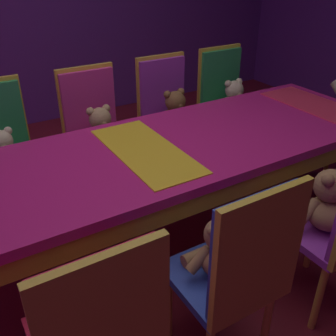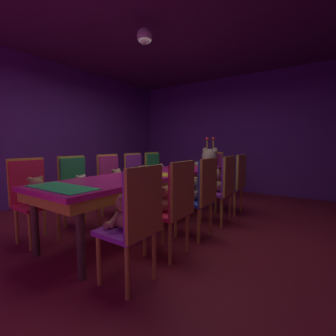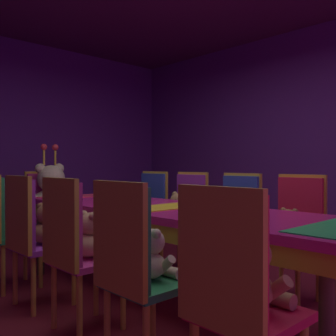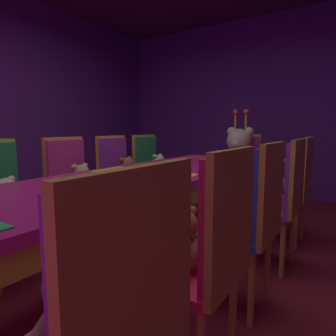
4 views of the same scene
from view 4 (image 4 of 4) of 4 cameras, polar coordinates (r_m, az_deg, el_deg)
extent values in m
plane|color=maroon|center=(2.38, -4.52, -18.97)|extent=(7.90, 7.90, 0.00)
cube|color=#59267F|center=(5.06, 18.52, 11.04)|extent=(5.20, 0.12, 2.80)
cube|color=#C61E72|center=(2.15, -4.71, -1.69)|extent=(0.90, 3.12, 0.05)
cube|color=gold|center=(2.17, -4.69, -3.65)|extent=(0.88, 3.06, 0.10)
cylinder|color=#4C3826|center=(3.30, 16.17, -5.27)|extent=(0.07, 0.07, 0.69)
cylinder|color=#4C3826|center=(3.59, 4.39, -3.95)|extent=(0.07, 0.07, 0.69)
cube|color=yellow|center=(2.15, -4.72, -0.95)|extent=(0.77, 0.32, 0.01)
cube|color=#E52D4C|center=(3.29, 9.64, 1.93)|extent=(0.77, 0.32, 0.01)
cube|color=#268C4C|center=(2.38, -28.48, -8.51)|extent=(0.40, 0.40, 0.04)
cylinder|color=gold|center=(2.39, -22.77, -13.87)|extent=(0.04, 0.04, 0.42)
cylinder|color=gold|center=(2.65, -26.74, -11.98)|extent=(0.04, 0.04, 0.42)
ellipsoid|color=beige|center=(2.35, -28.63, -6.27)|extent=(0.17, 0.17, 0.14)
sphere|color=beige|center=(2.32, -28.64, -3.37)|extent=(0.14, 0.14, 0.14)
sphere|color=#FDDCAD|center=(2.28, -28.07, -3.77)|extent=(0.05, 0.05, 0.05)
sphere|color=beige|center=(2.34, -27.79, -1.92)|extent=(0.05, 0.05, 0.05)
cylinder|color=beige|center=(2.36, -26.41, -5.76)|extent=(0.05, 0.12, 0.11)
cylinder|color=beige|center=(2.29, -26.22, -7.68)|extent=(0.06, 0.13, 0.06)
cylinder|color=beige|center=(2.25, -28.21, -8.08)|extent=(0.06, 0.13, 0.06)
cube|color=#CC338C|center=(2.70, -16.34, -6.00)|extent=(0.40, 0.40, 0.04)
cube|color=#CC338C|center=(2.79, -18.94, -0.04)|extent=(0.05, 0.38, 0.50)
cube|color=gold|center=(2.81, -19.21, -0.01)|extent=(0.03, 0.41, 0.55)
cylinder|color=gold|center=(2.76, -11.38, -10.55)|extent=(0.04, 0.04, 0.42)
cylinder|color=gold|center=(2.55, -16.54, -12.21)|extent=(0.04, 0.04, 0.42)
cylinder|color=gold|center=(2.98, -15.83, -9.29)|extent=(0.04, 0.04, 0.42)
cylinder|color=gold|center=(2.79, -20.87, -10.66)|extent=(0.04, 0.04, 0.42)
ellipsoid|color=tan|center=(2.68, -16.42, -3.86)|extent=(0.19, 0.19, 0.15)
sphere|color=tan|center=(2.65, -16.29, -1.02)|extent=(0.15, 0.15, 0.15)
sphere|color=tan|center=(2.61, -15.55, -1.36)|extent=(0.06, 0.06, 0.06)
sphere|color=tan|center=(2.69, -15.65, 0.35)|extent=(0.06, 0.06, 0.06)
sphere|color=tan|center=(2.62, -17.52, 0.09)|extent=(0.06, 0.06, 0.06)
cylinder|color=tan|center=(2.71, -14.38, -3.34)|extent=(0.05, 0.13, 0.12)
cylinder|color=tan|center=(2.59, -17.46, -3.96)|extent=(0.05, 0.13, 0.12)
cylinder|color=tan|center=(2.64, -13.81, -5.10)|extent=(0.06, 0.14, 0.06)
cylinder|color=tan|center=(2.57, -15.44, -5.48)|extent=(0.06, 0.14, 0.06)
cube|color=purple|center=(3.13, -8.00, -3.95)|extent=(0.40, 0.40, 0.04)
cube|color=purple|center=(3.21, -10.51, 1.17)|extent=(0.05, 0.38, 0.50)
cube|color=gold|center=(3.22, -10.79, 1.19)|extent=(0.03, 0.41, 0.55)
cylinder|color=gold|center=(3.20, -3.84, -7.84)|extent=(0.04, 0.04, 0.42)
cylinder|color=gold|center=(2.96, -7.62, -9.17)|extent=(0.04, 0.04, 0.42)
cylinder|color=gold|center=(3.40, -8.18, -6.99)|extent=(0.04, 0.04, 0.42)
cylinder|color=gold|center=(3.17, -12.04, -8.13)|extent=(0.04, 0.04, 0.42)
ellipsoid|color=brown|center=(3.11, -8.03, -2.04)|extent=(0.19, 0.19, 0.16)
sphere|color=brown|center=(3.08, -7.84, 0.50)|extent=(0.16, 0.16, 0.16)
sphere|color=#99663C|center=(3.04, -7.09, 0.22)|extent=(0.06, 0.06, 0.06)
sphere|color=brown|center=(3.12, -7.40, 1.69)|extent=(0.06, 0.06, 0.06)
sphere|color=brown|center=(3.04, -8.83, 1.50)|extent=(0.06, 0.06, 0.06)
cylinder|color=brown|center=(3.15, -6.33, -1.59)|extent=(0.05, 0.14, 0.13)
cylinder|color=brown|center=(3.01, -8.68, -2.07)|extent=(0.05, 0.14, 0.13)
cylinder|color=brown|center=(3.08, -5.61, -3.09)|extent=(0.07, 0.15, 0.07)
cylinder|color=brown|center=(3.00, -6.84, -3.39)|extent=(0.07, 0.15, 0.07)
cube|color=#268C4C|center=(3.56, -2.00, -2.45)|extent=(0.40, 0.40, 0.04)
cube|color=#268C4C|center=(3.63, -4.34, 2.02)|extent=(0.05, 0.38, 0.50)
cube|color=gold|center=(3.65, -4.61, 2.04)|extent=(0.03, 0.41, 0.55)
cylinder|color=gold|center=(3.65, 1.53, -5.88)|extent=(0.04, 0.04, 0.42)
cylinder|color=gold|center=(3.39, -1.33, -6.93)|extent=(0.04, 0.04, 0.42)
cylinder|color=gold|center=(3.83, -2.56, -5.27)|extent=(0.04, 0.04, 0.42)
cylinder|color=gold|center=(3.58, -5.57, -6.20)|extent=(0.04, 0.04, 0.42)
ellipsoid|color=beige|center=(3.55, -2.01, -0.82)|extent=(0.19, 0.19, 0.15)
sphere|color=beige|center=(3.52, -1.80, 1.34)|extent=(0.15, 0.15, 0.15)
sphere|color=#FDDCAD|center=(3.49, -1.11, 1.10)|extent=(0.06, 0.06, 0.06)
sphere|color=beige|center=(3.57, -1.50, 2.34)|extent=(0.06, 0.06, 0.06)
sphere|color=beige|center=(3.48, -2.56, 2.19)|extent=(0.06, 0.06, 0.06)
cylinder|color=beige|center=(3.60, -0.65, -0.45)|extent=(0.05, 0.13, 0.12)
cylinder|color=beige|center=(3.45, -2.38, -0.81)|extent=(0.05, 0.13, 0.12)
cylinder|color=beige|center=(3.53, 0.09, -1.70)|extent=(0.06, 0.14, 0.06)
cylinder|color=beige|center=(3.45, -0.82, -1.92)|extent=(0.06, 0.14, 0.06)
cube|color=purple|center=(0.71, -7.24, -22.33)|extent=(0.05, 0.38, 0.50)
cube|color=gold|center=(0.69, -5.77, -22.88)|extent=(0.03, 0.41, 0.55)
ellipsoid|color=#9E7247|center=(0.91, -16.87, -27.84)|extent=(0.18, 0.18, 0.14)
sphere|color=#9E7247|center=(0.85, -17.96, -20.18)|extent=(0.14, 0.14, 0.14)
sphere|color=tan|center=(0.89, -20.05, -19.72)|extent=(0.05, 0.05, 0.05)
sphere|color=#9E7247|center=(0.79, -20.61, -18.29)|extent=(0.05, 0.05, 0.05)
sphere|color=#9E7247|center=(0.85, -14.44, -16.07)|extent=(0.05, 0.05, 0.05)
cylinder|color=#9E7247|center=(0.97, -13.98, -24.09)|extent=(0.05, 0.13, 0.12)
cylinder|color=#9E7247|center=(1.04, -19.17, -26.25)|extent=(0.06, 0.14, 0.06)
cube|color=red|center=(1.37, 3.34, -19.42)|extent=(0.40, 0.40, 0.04)
cube|color=red|center=(1.19, 11.06, -9.66)|extent=(0.05, 0.38, 0.50)
cube|color=gold|center=(1.19, 12.04, -9.80)|extent=(0.03, 0.41, 0.55)
cylinder|color=gold|center=(1.55, 12.27, -25.85)|extent=(0.04, 0.04, 0.42)
cylinder|color=gold|center=(1.67, 1.09, -23.01)|extent=(0.04, 0.04, 0.42)
cylinder|color=gold|center=(1.46, -6.55, -28.26)|extent=(0.04, 0.04, 0.42)
ellipsoid|color=olive|center=(1.33, 3.38, -15.83)|extent=(0.17, 0.17, 0.13)
sphere|color=olive|center=(1.29, 2.84, -10.82)|extent=(0.13, 0.13, 0.13)
sphere|color=#AE7747|center=(1.32, 1.11, -10.90)|extent=(0.05, 0.05, 0.05)
sphere|color=olive|center=(1.23, 2.26, -9.35)|extent=(0.05, 0.05, 0.05)
sphere|color=olive|center=(1.31, 4.53, -8.27)|extent=(0.05, 0.05, 0.05)
cylinder|color=olive|center=(1.28, 0.06, -16.22)|extent=(0.05, 0.12, 0.11)
cylinder|color=olive|center=(1.41, 3.87, -13.90)|extent=(0.05, 0.12, 0.11)
cylinder|color=olive|center=(1.37, -1.73, -17.20)|extent=(0.06, 0.12, 0.06)
cylinder|color=olive|center=(1.43, 0.37, -15.97)|extent=(0.06, 0.12, 0.06)
cube|color=#2D47B2|center=(1.86, 12.65, -12.10)|extent=(0.40, 0.40, 0.04)
cube|color=#2D47B2|center=(1.74, 18.49, -4.48)|extent=(0.05, 0.38, 0.50)
cube|color=gold|center=(1.73, 19.18, -4.54)|extent=(0.03, 0.41, 0.55)
cylinder|color=gold|center=(2.05, 18.51, -17.40)|extent=(0.04, 0.04, 0.42)
cylinder|color=gold|center=(1.77, 15.66, -21.45)|extent=(0.04, 0.04, 0.42)
cylinder|color=gold|center=(2.14, 9.87, -15.98)|extent=(0.04, 0.04, 0.42)
cylinder|color=gold|center=(1.88, 5.74, -19.43)|extent=(0.04, 0.04, 0.42)
ellipsoid|color=#9E7247|center=(1.83, 12.74, -9.24)|extent=(0.17, 0.17, 0.14)
sphere|color=#9E7247|center=(1.80, 12.40, -5.36)|extent=(0.14, 0.14, 0.14)
sphere|color=tan|center=(1.82, 10.99, -5.52)|extent=(0.05, 0.05, 0.05)
sphere|color=#9E7247|center=(1.74, 12.30, -4.07)|extent=(0.05, 0.05, 0.05)
sphere|color=#9E7247|center=(1.84, 13.48, -3.49)|extent=(0.05, 0.05, 0.05)
cylinder|color=#9E7247|center=(1.76, 10.64, -9.39)|extent=(0.05, 0.12, 0.12)
cylinder|color=#9E7247|center=(1.92, 12.66, -8.04)|extent=(0.05, 0.12, 0.12)
cylinder|color=#9E7247|center=(1.85, 8.82, -10.54)|extent=(0.06, 0.13, 0.06)
cylinder|color=#9E7247|center=(1.93, 9.98, -9.79)|extent=(0.06, 0.13, 0.06)
cube|color=purple|center=(2.45, 18.43, -7.53)|extent=(0.40, 0.40, 0.04)
cube|color=purple|center=(2.35, 22.95, -1.60)|extent=(0.05, 0.38, 0.50)
cube|color=gold|center=(2.35, 23.46, -1.64)|extent=(0.03, 0.41, 0.55)
cylinder|color=gold|center=(2.63, 22.58, -11.90)|extent=(0.04, 0.04, 0.42)
cylinder|color=gold|center=(2.33, 21.06, -14.33)|extent=(0.04, 0.04, 0.42)
cylinder|color=gold|center=(2.70, 15.78, -11.09)|extent=(0.04, 0.04, 0.42)
cylinder|color=gold|center=(2.41, 13.42, -13.28)|extent=(0.04, 0.04, 0.42)
ellipsoid|color=#9E7247|center=(2.42, 18.54, -5.01)|extent=(0.20, 0.20, 0.16)
sphere|color=#9E7247|center=(2.40, 18.28, -1.54)|extent=(0.16, 0.16, 0.16)
sphere|color=tan|center=(2.41, 16.99, -1.72)|extent=(0.06, 0.06, 0.06)
sphere|color=#9E7247|center=(2.33, 18.37, -0.29)|extent=(0.06, 0.06, 0.06)
sphere|color=#9E7247|center=(2.44, 19.12, 0.04)|extent=(0.06, 0.06, 0.06)
cylinder|color=#9E7247|center=(2.33, 16.92, -5.01)|extent=(0.06, 0.14, 0.14)
cylinder|color=#9E7247|center=(2.52, 18.23, -4.11)|extent=(0.06, 0.14, 0.14)
cylinder|color=#9E7247|center=(2.42, 15.10, -6.23)|extent=(0.07, 0.15, 0.07)
cylinder|color=#9E7247|center=(2.52, 15.87, -5.71)|extent=(0.07, 0.15, 0.07)
cube|color=#2D47B2|center=(3.00, 21.00, -4.88)|extent=(0.40, 0.40, 0.04)
cube|color=#2D47B2|center=(2.92, 24.70, -0.01)|extent=(0.05, 0.38, 0.50)
cube|color=gold|center=(2.92, 25.12, -0.04)|extent=(0.03, 0.41, 0.55)
cylinder|color=gold|center=(3.18, 24.28, -8.63)|extent=(0.04, 0.04, 0.42)
cylinder|color=gold|center=(2.88, 23.25, -10.26)|extent=(0.04, 0.04, 0.42)
cylinder|color=gold|center=(3.24, 18.63, -8.05)|extent=(0.04, 0.04, 0.42)
cylinder|color=gold|center=(2.94, 17.03, -9.57)|extent=(0.04, 0.04, 0.42)
ellipsoid|color=brown|center=(2.98, 21.10, -2.86)|extent=(0.20, 0.20, 0.16)
sphere|color=brown|center=(2.96, 20.90, -0.11)|extent=(0.16, 0.16, 0.16)
sphere|color=#99663C|center=(2.97, 19.88, -0.26)|extent=(0.06, 0.06, 0.06)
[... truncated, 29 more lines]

